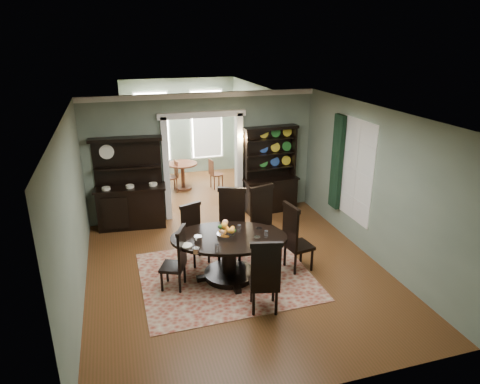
# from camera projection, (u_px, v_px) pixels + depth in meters

# --- Properties ---
(room) EXTENTS (5.51, 6.01, 3.01)m
(room) POSITION_uv_depth(u_px,v_px,m) (237.00, 194.00, 7.58)
(room) COLOR brown
(room) RESTS_ON ground
(parlor) EXTENTS (3.51, 3.50, 3.01)m
(parlor) POSITION_uv_depth(u_px,v_px,m) (185.00, 133.00, 12.53)
(parlor) COLOR brown
(parlor) RESTS_ON ground
(doorway_trim) EXTENTS (2.08, 0.25, 2.57)m
(doorway_trim) POSITION_uv_depth(u_px,v_px,m) (203.00, 151.00, 10.22)
(doorway_trim) COLOR silver
(doorway_trim) RESTS_ON floor
(right_window) EXTENTS (0.15, 1.47, 2.12)m
(right_window) POSITION_uv_depth(u_px,v_px,m) (347.00, 167.00, 9.08)
(right_window) COLOR white
(right_window) RESTS_ON wall_right
(wall_sconce) EXTENTS (0.27, 0.21, 0.21)m
(wall_sconce) POSITION_uv_depth(u_px,v_px,m) (242.00, 139.00, 10.24)
(wall_sconce) COLOR #AE952E
(wall_sconce) RESTS_ON back_wall_right
(rug) EXTENTS (3.12, 2.69, 0.01)m
(rug) POSITION_uv_depth(u_px,v_px,m) (226.00, 276.00, 7.98)
(rug) COLOR maroon
(rug) RESTS_ON floor
(dining_table) EXTENTS (2.37, 2.37, 0.83)m
(dining_table) POSITION_uv_depth(u_px,v_px,m) (229.00, 249.00, 7.76)
(dining_table) COLOR black
(dining_table) RESTS_ON rug
(centerpiece) EXTENTS (1.60, 1.03, 0.26)m
(centerpiece) POSITION_uv_depth(u_px,v_px,m) (226.00, 233.00, 7.65)
(centerpiece) COLOR white
(centerpiece) RESTS_ON dining_table
(chair_far_left) EXTENTS (0.56, 0.55, 1.19)m
(chair_far_left) POSITION_uv_depth(u_px,v_px,m) (194.00, 232.00, 8.33)
(chair_far_left) COLOR black
(chair_far_left) RESTS_ON rug
(chair_far_mid) EXTENTS (0.70, 0.68, 1.46)m
(chair_far_mid) POSITION_uv_depth(u_px,v_px,m) (231.00, 222.00, 8.41)
(chair_far_mid) COLOR black
(chair_far_mid) RESTS_ON rug
(chair_far_right) EXTENTS (0.64, 0.62, 1.43)m
(chair_far_right) POSITION_uv_depth(u_px,v_px,m) (264.00, 219.00, 8.61)
(chair_far_right) COLOR black
(chair_far_right) RESTS_ON rug
(chair_end_left) EXTENTS (0.55, 0.56, 1.17)m
(chair_end_left) POSITION_uv_depth(u_px,v_px,m) (178.00, 257.00, 7.41)
(chair_end_left) COLOR black
(chair_end_left) RESTS_ON rug
(chair_end_right) EXTENTS (0.54, 0.56, 1.34)m
(chair_end_right) POSITION_uv_depth(u_px,v_px,m) (294.00, 236.00, 7.97)
(chair_end_right) COLOR black
(chair_end_right) RESTS_ON rug
(chair_near) EXTENTS (0.58, 0.56, 1.31)m
(chair_near) POSITION_uv_depth(u_px,v_px,m) (265.00, 275.00, 6.70)
(chair_near) COLOR black
(chair_near) RESTS_ON rug
(sideboard) EXTENTS (1.65, 0.72, 2.11)m
(sideboard) POSITION_uv_depth(u_px,v_px,m) (131.00, 196.00, 9.83)
(sideboard) COLOR black
(sideboard) RESTS_ON floor
(welsh_dresser) EXTENTS (1.42, 0.61, 2.16)m
(welsh_dresser) POSITION_uv_depth(u_px,v_px,m) (270.00, 181.00, 10.74)
(welsh_dresser) COLOR black
(welsh_dresser) RESTS_ON floor
(parlor_table) EXTENTS (0.85, 0.85, 0.78)m
(parlor_table) POSITION_uv_depth(u_px,v_px,m) (183.00, 172.00, 12.30)
(parlor_table) COLOR #5B2E1A
(parlor_table) RESTS_ON parlor_floor
(parlor_chair_left) EXTENTS (0.40, 0.38, 0.91)m
(parlor_chair_left) POSITION_uv_depth(u_px,v_px,m) (173.00, 175.00, 12.11)
(parlor_chair_left) COLOR #5B2E1A
(parlor_chair_left) RESTS_ON parlor_floor
(parlor_chair_right) EXTENTS (0.39, 0.38, 0.88)m
(parlor_chair_right) POSITION_uv_depth(u_px,v_px,m) (214.00, 173.00, 12.37)
(parlor_chair_right) COLOR #5B2E1A
(parlor_chair_right) RESTS_ON parlor_floor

